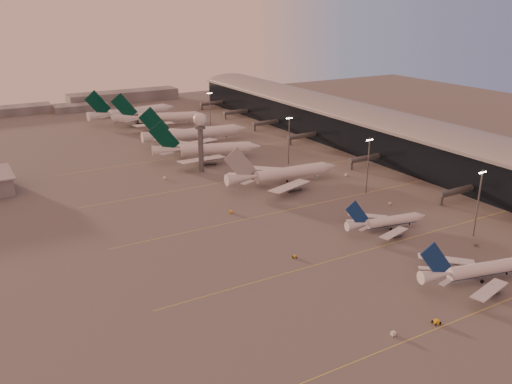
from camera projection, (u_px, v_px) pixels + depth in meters
ground at (348, 274)px, 168.88m from camera, size 700.00×700.00×0.00m
taxiway_markings at (319, 202)px, 228.68m from camera, size 180.00×185.25×0.02m
terminal at (374, 131)px, 305.97m from camera, size 57.00×362.00×23.04m
radar_tower at (200, 130)px, 262.08m from camera, size 6.40×6.40×31.10m
mast_a at (478, 200)px, 191.59m from camera, size 3.60×0.56×25.00m
mast_b at (368, 163)px, 235.04m from camera, size 3.60×0.56×25.00m
mast_c at (289, 138)px, 277.54m from camera, size 3.60×0.56×25.00m
mast_d at (210, 109)px, 350.02m from camera, size 3.60×0.56×25.00m
distant_horizon at (92, 101)px, 434.02m from camera, size 165.00×37.50×9.00m
narrowbody_near at (476, 272)px, 163.27m from camera, size 39.04×30.82×15.46m
narrowbody_mid at (386, 223)px, 200.34m from camera, size 34.44×27.28×13.53m
widebody_white at (284, 176)px, 250.68m from camera, size 57.69×46.06×20.29m
greentail_a at (208, 152)px, 289.97m from camera, size 57.51×45.75×21.56m
greentail_b at (196, 136)px, 321.78m from camera, size 65.70×52.87×23.86m
greentail_c at (161, 120)px, 366.52m from camera, size 60.64×48.17×22.87m
greentail_d at (133, 114)px, 382.14m from camera, size 65.88×52.88×24.00m
gsv_truck_a at (395, 331)px, 137.66m from camera, size 6.11×2.62×2.40m
gsv_tug_near at (436, 322)px, 142.71m from camera, size 2.96×4.32×1.15m
gsv_catering_a at (477, 240)px, 187.33m from camera, size 5.90×4.62×4.44m
gsv_tug_mid at (294, 257)px, 179.33m from camera, size 3.45×2.77×0.86m
gsv_truck_b at (391, 202)px, 225.39m from camera, size 5.41×3.20×2.06m
gsv_truck_c at (231, 210)px, 216.96m from camera, size 5.52×6.08×2.45m
gsv_catering_b at (347, 172)px, 261.96m from camera, size 5.84×4.11×4.39m
gsv_truck_d at (164, 176)px, 257.96m from camera, size 2.45×5.99×2.38m
gsv_tug_hangar at (250, 143)px, 321.43m from camera, size 4.30×3.63×1.06m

